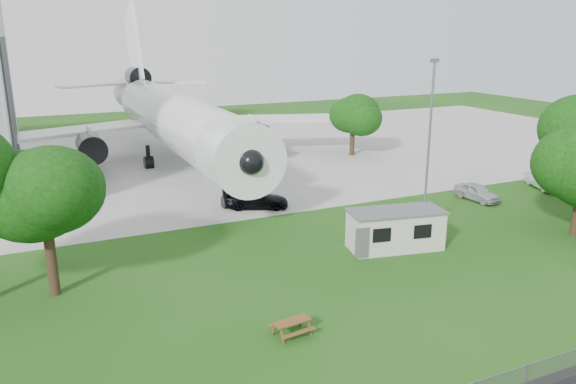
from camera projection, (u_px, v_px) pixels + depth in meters
name	position (u px, v px, depth m)	size (l,w,h in m)	color
ground	(371.00, 298.00, 30.06)	(160.00, 160.00, 0.00)	#2D601C
concrete_apron	(187.00, 158.00, 63.23)	(120.00, 46.00, 0.03)	#B7B7B2
airliner	(171.00, 115.00, 59.10)	(46.36, 47.73, 17.69)	white
site_cabin	(395.00, 229.00, 36.68)	(6.95, 3.80, 2.62)	beige
picnic_west	(292.00, 335.00, 26.45)	(1.80, 1.50, 0.76)	brown
lamp_mast	(428.00, 153.00, 37.11)	(0.16, 0.16, 12.00)	slate
tree_west_small	(43.00, 197.00, 29.02)	(6.07, 6.07, 8.61)	#382619
tree_far_apron	(353.00, 115.00, 63.42)	(5.54, 5.54, 7.43)	#382619
car_ne_hatch	(477.00, 192.00, 47.29)	(1.66, 4.12, 1.41)	#B1B4B9
car_ne_sedan	(543.00, 181.00, 50.76)	(1.49, 4.26, 1.40)	silver
car_apron_van	(256.00, 199.00, 45.20)	(2.08, 5.10, 1.48)	black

